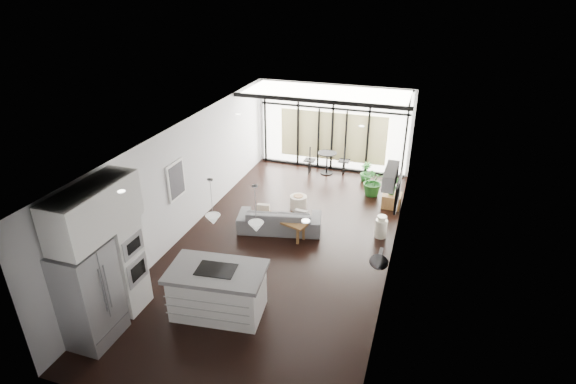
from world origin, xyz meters
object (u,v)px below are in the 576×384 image
Objects in this scene: console_bench at (281,226)px; tv at (398,192)px; island at (218,291)px; milk_can at (381,226)px; sofa at (280,215)px; pouf at (298,202)px; fridge at (88,295)px.

console_bench is 1.25× the size of tv.
milk_can is (2.57, 3.72, -0.20)m from island.
console_bench is at bearing -167.59° from tv.
island is 3.28m from sofa.
console_bench is 2.94m from tv.
pouf is 3.01m from tv.
pouf is at bearing 107.66° from console_bench.
island is at bearing -92.67° from pouf.
fridge is 4.84m from console_bench.
fridge is 4.95m from sofa.
console_bench is (0.11, -0.19, -0.18)m from sofa.
pouf is at bearing 161.51° from milk_can.
fridge reaches higher than console_bench.
console_bench is 2.45m from milk_can.
fridge is (-1.77, -1.28, 0.45)m from island.
sofa is 1.89× the size of tv.
fridge is at bearing -130.91° from milk_can.
island is at bearing -128.10° from tv.
tv reaches higher than console_bench.
pouf is at bearing 80.51° from island.
tv is (2.88, 3.67, 0.81)m from island.
island reaches higher than pouf.
pouf is (1.98, 5.80, -0.75)m from fridge.
island is 0.86× the size of sofa.
tv is at bearing 45.07° from island.
sofa is (1.86, 4.56, -0.53)m from fridge.
milk_can is at bearing 33.06° from console_bench.
sofa reaches higher than milk_can.
tv is (4.64, 4.95, 0.37)m from fridge.
island is 2.23m from fridge.
milk_can is (2.47, 0.45, -0.12)m from sofa.
island reaches higher than console_bench.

